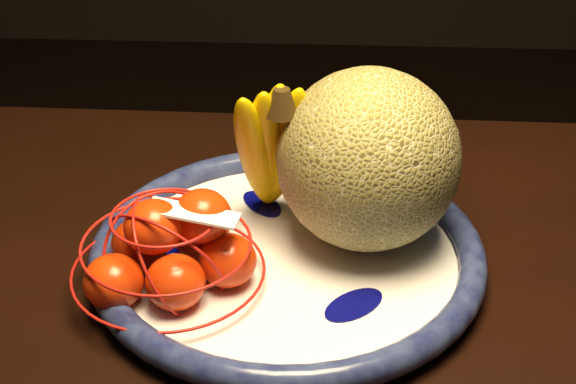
{
  "coord_description": "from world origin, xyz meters",
  "views": [
    {
      "loc": [
        0.28,
        -0.56,
        1.14
      ],
      "look_at": [
        0.24,
        0.05,
        0.76
      ],
      "focal_mm": 55.0,
      "sensor_mm": 36.0,
      "label": 1
    }
  ],
  "objects_px": {
    "cantaloupe": "(368,159)",
    "mandarin_bag": "(172,250)",
    "fruit_bowl": "(287,255)",
    "banana_bunch": "(274,143)"
  },
  "relations": [
    {
      "from": "cantaloupe",
      "to": "mandarin_bag",
      "type": "height_order",
      "value": "cantaloupe"
    },
    {
      "from": "fruit_bowl",
      "to": "mandarin_bag",
      "type": "distance_m",
      "value": 0.1
    },
    {
      "from": "fruit_bowl",
      "to": "banana_bunch",
      "type": "height_order",
      "value": "banana_bunch"
    },
    {
      "from": "fruit_bowl",
      "to": "banana_bunch",
      "type": "relative_size",
      "value": 2.19
    },
    {
      "from": "fruit_bowl",
      "to": "cantaloupe",
      "type": "distance_m",
      "value": 0.11
    },
    {
      "from": "fruit_bowl",
      "to": "mandarin_bag",
      "type": "bearing_deg",
      "value": -155.83
    },
    {
      "from": "cantaloupe",
      "to": "banana_bunch",
      "type": "height_order",
      "value": "same"
    },
    {
      "from": "cantaloupe",
      "to": "banana_bunch",
      "type": "relative_size",
      "value": 1.01
    },
    {
      "from": "cantaloupe",
      "to": "banana_bunch",
      "type": "bearing_deg",
      "value": 163.91
    },
    {
      "from": "fruit_bowl",
      "to": "banana_bunch",
      "type": "bearing_deg",
      "value": 104.34
    }
  ]
}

